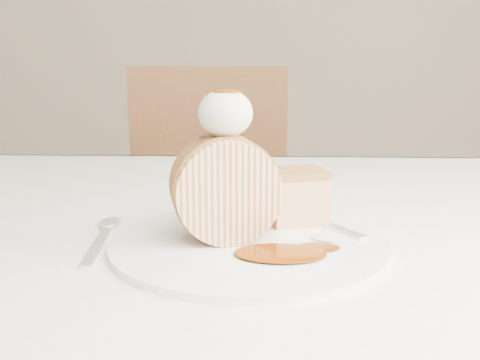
{
  "coord_description": "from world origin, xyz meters",
  "views": [
    {
      "loc": [
        -0.02,
        -0.54,
        0.94
      ],
      "look_at": [
        -0.04,
        0.04,
        0.82
      ],
      "focal_mm": 40.0,
      "sensor_mm": 36.0,
      "label": 1
    }
  ],
  "objects": [
    {
      "name": "caramel_pool",
      "position": [
        -0.0,
        -0.02,
        0.76
      ],
      "size": [
        0.11,
        0.09,
        0.0
      ],
      "primitive_type": null,
      "rotation": [
        0.0,
        0.0,
        0.28
      ],
      "color": "#682A04",
      "rests_on": "plate"
    },
    {
      "name": "spoon",
      "position": [
        -0.2,
        0.02,
        0.75
      ],
      "size": [
        0.04,
        0.16,
        0.0
      ],
      "primitive_type": "cube",
      "rotation": [
        0.0,
        0.0,
        0.11
      ],
      "color": "silver",
      "rests_on": "table"
    },
    {
      "name": "chair_far",
      "position": [
        -0.19,
        1.09,
        0.54
      ],
      "size": [
        0.54,
        0.54,
        0.95
      ],
      "rotation": [
        0.0,
        0.0,
        3.36
      ],
      "color": "brown",
      "rests_on": "ground"
    },
    {
      "name": "plate",
      "position": [
        -0.03,
        0.03,
        0.75
      ],
      "size": [
        0.38,
        0.38,
        0.01
      ],
      "primitive_type": "cylinder",
      "rotation": [
        0.0,
        0.0,
        0.28
      ],
      "color": "white",
      "rests_on": "table"
    },
    {
      "name": "table",
      "position": [
        0.0,
        0.2,
        0.66
      ],
      "size": [
        1.4,
        0.9,
        0.75
      ],
      "color": "white",
      "rests_on": "ground"
    },
    {
      "name": "fork",
      "position": [
        0.06,
        0.09,
        0.76
      ],
      "size": [
        0.12,
        0.16,
        0.0
      ],
      "primitive_type": "cube",
      "rotation": [
        0.0,
        0.0,
        0.59
      ],
      "color": "silver",
      "rests_on": "plate"
    },
    {
      "name": "roulade_slice",
      "position": [
        -0.06,
        0.03,
        0.81
      ],
      "size": [
        0.12,
        0.09,
        0.11
      ],
      "primitive_type": "cylinder",
      "rotation": [
        1.57,
        0.0,
        0.24
      ],
      "color": "beige",
      "rests_on": "plate"
    },
    {
      "name": "caramel_drizzle",
      "position": [
        -0.06,
        0.03,
        0.93
      ],
      "size": [
        0.03,
        0.02,
        0.01
      ],
      "primitive_type": "ellipsoid",
      "color": "#682A04",
      "rests_on": "whipped_cream"
    },
    {
      "name": "cake_chunk",
      "position": [
        0.02,
        0.1,
        0.79
      ],
      "size": [
        0.08,
        0.08,
        0.06
      ],
      "primitive_type": "cube",
      "rotation": [
        0.0,
        0.0,
        0.28
      ],
      "color": "#A2713D",
      "rests_on": "plate"
    },
    {
      "name": "whipped_cream",
      "position": [
        -0.06,
        0.04,
        0.9
      ],
      "size": [
        0.06,
        0.06,
        0.05
      ],
      "primitive_type": "ellipsoid",
      "color": "white",
      "rests_on": "roulade_slice"
    }
  ]
}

